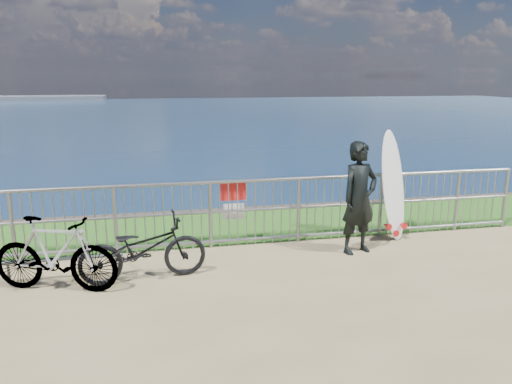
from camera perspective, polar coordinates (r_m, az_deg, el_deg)
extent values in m
plane|color=#245A18|center=(9.44, -2.97, -3.88)|extent=(120.00, 120.00, 0.00)
cube|color=brown|center=(11.49, -3.81, -14.19)|extent=(120.00, 0.30, 5.00)
plane|color=navy|center=(96.54, -11.38, 8.25)|extent=(260.00, 260.00, 0.00)
cylinder|color=gray|center=(8.12, -1.81, 1.25)|extent=(10.00, 0.06, 0.06)
cylinder|color=gray|center=(8.23, -1.78, -2.12)|extent=(10.00, 0.05, 0.05)
cylinder|color=gray|center=(8.38, -1.76, -5.45)|extent=(10.00, 0.05, 0.05)
cylinder|color=gray|center=(8.39, -26.06, -3.59)|extent=(0.06, 0.06, 1.10)
cylinder|color=gray|center=(8.15, -15.78, -3.19)|extent=(0.06, 0.06, 1.10)
cylinder|color=gray|center=(8.18, -5.23, -2.68)|extent=(0.06, 0.06, 1.10)
cylinder|color=gray|center=(8.48, 4.88, -2.10)|extent=(0.06, 0.06, 1.10)
cylinder|color=gray|center=(9.02, 14.04, -1.51)|extent=(0.06, 0.06, 1.10)
cylinder|color=gray|center=(9.77, 21.98, -0.98)|extent=(0.06, 0.06, 1.10)
cylinder|color=gray|center=(10.36, 26.57, -0.66)|extent=(0.06, 0.06, 1.10)
cube|color=red|center=(8.20, -2.63, 0.07)|extent=(0.42, 0.02, 0.30)
cube|color=white|center=(8.19, -2.63, 0.07)|extent=(0.38, 0.01, 0.08)
cube|color=white|center=(8.28, -2.61, -2.22)|extent=(0.36, 0.02, 0.26)
imported|color=black|center=(8.02, 11.72, -0.67)|extent=(0.75, 0.60, 1.79)
ellipsoid|color=white|center=(8.86, 15.41, 0.79)|extent=(0.61, 0.58, 1.89)
cone|color=red|center=(8.86, 14.67, -3.71)|extent=(0.11, 0.21, 0.11)
cone|color=red|center=(8.99, 16.31, -3.57)|extent=(0.11, 0.21, 0.11)
cone|color=red|center=(8.96, 15.45, -4.40)|extent=(0.11, 0.21, 0.11)
imported|color=black|center=(7.06, -12.77, -6.34)|extent=(1.79, 0.81, 0.91)
imported|color=black|center=(7.05, -21.99, -6.59)|extent=(1.75, 0.99, 1.01)
cylinder|color=gray|center=(7.42, -21.21, -7.14)|extent=(1.61, 0.05, 0.05)
cylinder|color=gray|center=(7.62, -26.40, -8.37)|extent=(0.04, 0.04, 0.31)
cylinder|color=gray|center=(7.38, -15.66, -8.10)|extent=(0.04, 0.04, 0.31)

